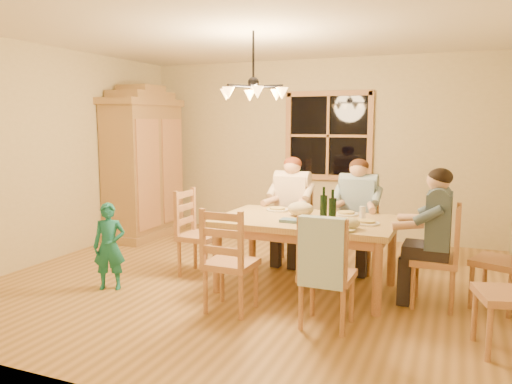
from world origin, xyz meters
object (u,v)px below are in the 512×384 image
at_px(chair_spare_front, 506,314).
at_px(chair_spare_back, 497,277).
at_px(chair_far_left, 291,239).
at_px(chair_end_left, 200,249).
at_px(chair_near_left, 231,279).
at_px(child, 109,246).
at_px(adult_plaid_man, 358,201).
at_px(chair_end_right, 434,275).
at_px(chair_far_right, 357,246).
at_px(armoire, 144,168).
at_px(dining_table, 306,228).
at_px(wine_bottle_b, 332,206).
at_px(adult_slate_man, 437,220).
at_px(chair_near_right, 327,292).
at_px(wine_bottle_a, 324,203).
at_px(adult_woman, 292,197).
at_px(chandelier, 253,91).

xyz_separation_m(chair_spare_front, chair_spare_back, (0.00, 0.99, 0.00)).
height_order(chair_far_left, chair_end_left, same).
bearing_deg(chair_far_left, chair_spare_front, 143.79).
bearing_deg(chair_spare_back, chair_end_left, 113.08).
distance_m(chair_near_left, child, 1.46).
bearing_deg(chair_end_left, adult_plaid_man, 117.98).
bearing_deg(chair_end_right, chair_far_right, 46.64).
bearing_deg(chair_end_left, chair_end_right, 90.00).
height_order(armoire, dining_table, armoire).
xyz_separation_m(chair_far_left, chair_far_right, (0.82, -0.01, 0.00)).
bearing_deg(wine_bottle_b, adult_slate_man, 4.82).
distance_m(adult_slate_man, child, 3.31).
bearing_deg(adult_slate_man, dining_table, 90.00).
xyz_separation_m(chair_near_right, wine_bottle_a, (-0.29, 0.95, 0.62)).
bearing_deg(wine_bottle_b, child, -162.69).
bearing_deg(adult_slate_man, armoire, 71.64).
relative_size(wine_bottle_a, child, 0.36).
distance_m(chair_far_right, chair_spare_front, 2.25).
bearing_deg(chair_end_left, chair_spare_front, 75.28).
distance_m(chair_far_right, child, 2.82).
xyz_separation_m(armoire, chair_spare_front, (4.87, -2.31, -0.75)).
distance_m(chair_far_right, chair_spare_back, 1.63).
bearing_deg(armoire, chair_end_left, -39.64).
relative_size(armoire, chair_spare_front, 2.32).
bearing_deg(wine_bottle_a, chair_spare_front, -28.73).
xyz_separation_m(chair_far_right, adult_slate_man, (0.91, -0.88, 0.54)).
distance_m(armoire, adult_woman, 2.66).
height_order(chair_far_left, child, chair_far_left).
relative_size(chair_far_left, adult_plaid_man, 1.13).
relative_size(chair_far_right, chair_near_left, 1.00).
height_order(chair_near_right, wine_bottle_b, wine_bottle_b).
bearing_deg(chair_far_right, chair_near_left, 64.80).
xyz_separation_m(chair_far_left, wine_bottle_b, (0.75, -0.97, 0.62)).
distance_m(armoire, adult_slate_man, 4.57).
height_order(chair_far_right, chair_end_left, same).
bearing_deg(wine_bottle_a, chair_far_right, 75.19).
height_order(chair_near_left, wine_bottle_a, wine_bottle_a).
relative_size(adult_slate_man, child, 0.95).
bearing_deg(chair_spare_front, adult_slate_man, 19.30).
height_order(chair_end_left, wine_bottle_a, wine_bottle_a).
relative_size(chair_far_left, chair_far_right, 1.00).
relative_size(armoire, wine_bottle_b, 6.97).
height_order(armoire, chair_near_right, armoire).
height_order(armoire, chair_far_left, armoire).
xyz_separation_m(chair_end_right, wine_bottle_a, (-1.12, 0.09, 0.62)).
relative_size(chair_near_right, adult_plaid_man, 1.13).
xyz_separation_m(chandelier, wine_bottle_a, (0.77, 0.05, -1.15)).
distance_m(chair_far_right, adult_slate_man, 1.37).
distance_m(dining_table, chair_far_left, 1.05).
distance_m(chair_near_left, adult_woman, 1.82).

